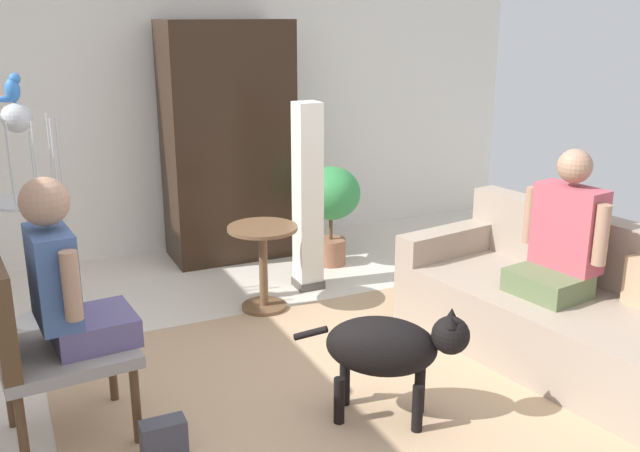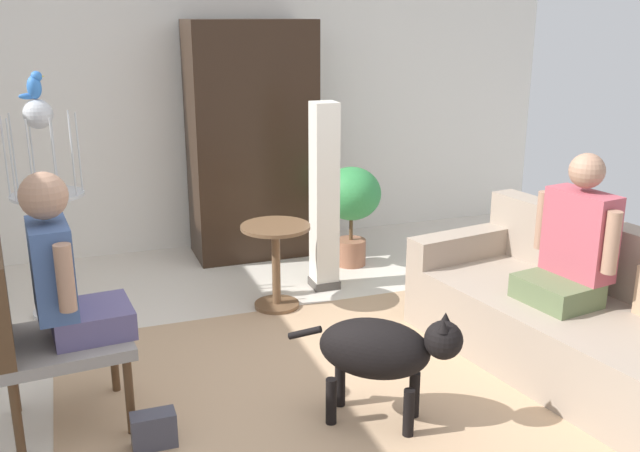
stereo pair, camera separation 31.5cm
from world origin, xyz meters
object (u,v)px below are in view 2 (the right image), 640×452
object	(u,v)px
handbag	(154,430)
bird_cage_stand	(47,194)
person_on_armchair	(63,272)
dog	(382,350)
potted_plant	(351,201)
couch	(566,316)
person_on_couch	(574,243)
armoire_cabinet	(252,141)
column_lamp	(324,198)
round_end_table	(276,257)
parrot	(34,86)
armchair	(35,327)

from	to	relation	value
handbag	bird_cage_stand	bearing A→B (deg)	102.66
person_on_armchair	dog	distance (m)	1.60
potted_plant	dog	bearing A→B (deg)	-108.57
couch	person_on_armchair	size ratio (longest dim) A/B	2.41
couch	person_on_couch	world-z (taller)	person_on_couch
person_on_armchair	handbag	distance (m)	0.88
couch	bird_cage_stand	size ratio (longest dim) A/B	1.36
armoire_cabinet	handbag	size ratio (longest dim) A/B	9.26
dog	column_lamp	distance (m)	1.92
handbag	dog	bearing A→B (deg)	-8.46
round_end_table	parrot	size ratio (longest dim) A/B	3.44
bird_cage_stand	armoire_cabinet	bearing A→B (deg)	27.19
armchair	parrot	world-z (taller)	parrot
potted_plant	armoire_cabinet	xyz separation A→B (m)	(-0.67, 0.58, 0.43)
parrot	potted_plant	size ratio (longest dim) A/B	0.21
person_on_couch	column_lamp	bearing A→B (deg)	119.09
potted_plant	couch	bearing A→B (deg)	-74.35
round_end_table	handbag	xyz separation A→B (m)	(-1.04, -1.44, -0.29)
person_on_armchair	parrot	xyz separation A→B (m)	(-0.08, 1.48, 0.75)
person_on_couch	round_end_table	world-z (taller)	person_on_couch
parrot	column_lamp	distance (m)	2.10
dog	potted_plant	world-z (taller)	potted_plant
person_on_couch	column_lamp	distance (m)	1.88
couch	dog	xyz separation A→B (m)	(-1.32, -0.25, 0.12)
couch	armoire_cabinet	size ratio (longest dim) A/B	1.03
column_lamp	armoire_cabinet	world-z (taller)	armoire_cabinet
person_on_couch	round_end_table	xyz separation A→B (m)	(-1.37, 1.39, -0.37)
armchair	handbag	world-z (taller)	armchair
person_on_armchair	potted_plant	world-z (taller)	person_on_armchair
couch	handbag	world-z (taller)	couch
parrot	armoire_cabinet	world-z (taller)	armoire_cabinet
dog	bird_cage_stand	size ratio (longest dim) A/B	0.50
column_lamp	armoire_cabinet	size ratio (longest dim) A/B	0.72
armchair	person_on_couch	size ratio (longest dim) A/B	1.12
handbag	round_end_table	bearing A→B (deg)	54.09
person_on_armchair	parrot	bearing A→B (deg)	93.17
person_on_couch	bird_cage_stand	bearing A→B (deg)	147.59
person_on_couch	person_on_armchair	world-z (taller)	person_on_armchair
parrot	potted_plant	distance (m)	2.52
couch	potted_plant	size ratio (longest dim) A/B	2.45
couch	bird_cage_stand	world-z (taller)	bird_cage_stand
bird_cage_stand	armchair	bearing A→B (deg)	-93.05
armoire_cabinet	handbag	xyz separation A→B (m)	(-1.21, -2.67, -0.89)
person_on_armchair	dog	world-z (taller)	person_on_armchair
potted_plant	person_on_couch	bearing A→B (deg)	-75.34
round_end_table	column_lamp	size ratio (longest dim) A/B	0.43
person_on_couch	column_lamp	size ratio (longest dim) A/B	0.61
round_end_table	column_lamp	bearing A→B (deg)	29.38
armchair	dog	world-z (taller)	armchair
couch	handbag	xyz separation A→B (m)	(-2.44, -0.08, -0.19)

